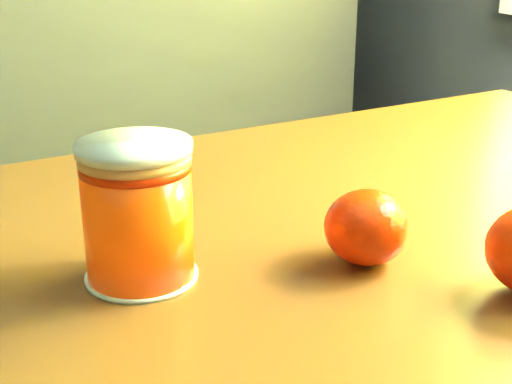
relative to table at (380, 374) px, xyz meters
name	(u,v)px	position (x,y,z in m)	size (l,w,h in m)	color
table	(380,374)	(0.00, 0.00, 0.00)	(1.14, 0.88, 0.78)	brown
juice_glass	(138,213)	(-0.17, 0.03, 0.15)	(0.08, 0.08, 0.09)	#FF4405
orange_front	(367,227)	(-0.02, 0.00, 0.13)	(0.06, 0.06, 0.05)	red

